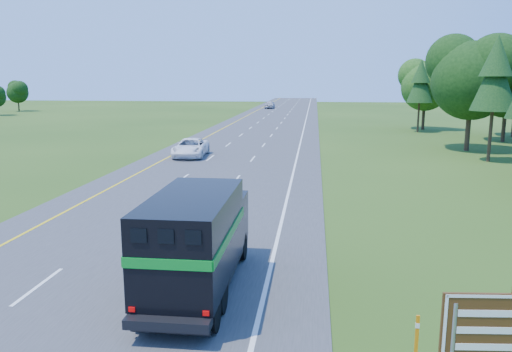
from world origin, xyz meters
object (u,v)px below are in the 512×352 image
Objects in this scene: horse_truck at (197,238)px; exit_sign at (497,336)px; white_suv at (191,148)px; far_car at (270,105)px.

horse_truck is 2.24× the size of exit_sign.
horse_truck reaches higher than white_suv.
horse_truck is 101.20m from far_car.
horse_truck is at bearing -83.97° from far_car.
exit_sign is (6.84, -5.90, 0.35)m from horse_truck.
horse_truck is 1.45× the size of far_car.
far_car reaches higher than white_suv.
far_car is at bearing 92.22° from exit_sign.
white_suv is (-7.08, 27.37, -0.95)m from horse_truck.
horse_truck is 1.31× the size of white_suv.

